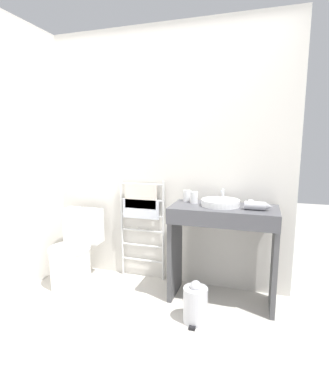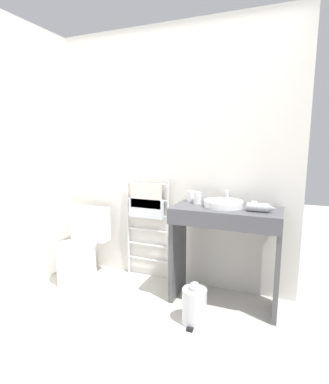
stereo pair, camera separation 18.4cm
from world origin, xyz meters
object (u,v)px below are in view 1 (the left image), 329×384
(toilet, at_px, (74,255))
(trash_bin, at_px, (195,304))
(cup_near_edge, at_px, (194,197))
(hair_dryer, at_px, (257,205))
(towel_radiator, at_px, (141,209))
(cup_near_wall, at_px, (187,196))
(sink_basin, at_px, (220,202))

(toilet, bearing_deg, trash_bin, -12.06)
(cup_near_edge, xyz_separation_m, trash_bin, (0.12, -0.46, -0.78))
(hair_dryer, bearing_deg, cup_near_edge, 169.02)
(toilet, bearing_deg, towel_radiator, 27.88)
(cup_near_edge, bearing_deg, towel_radiator, 166.35)
(towel_radiator, bearing_deg, hair_dryer, -12.36)
(hair_dryer, bearing_deg, towel_radiator, 167.64)
(towel_radiator, xyz_separation_m, trash_bin, (0.70, -0.60, -0.60))
(cup_near_wall, bearing_deg, toilet, -167.73)
(hair_dryer, bearing_deg, sink_basin, 168.21)
(toilet, xyz_separation_m, cup_near_wall, (1.11, 0.24, 0.63))
(towel_radiator, bearing_deg, toilet, -152.12)
(towel_radiator, xyz_separation_m, sink_basin, (0.82, -0.18, 0.16))
(cup_near_wall, height_order, hair_dryer, cup_near_wall)
(sink_basin, bearing_deg, trash_bin, -106.40)
(towel_radiator, distance_m, trash_bin, 1.10)
(hair_dryer, xyz_separation_m, trash_bin, (-0.43, -0.35, -0.76))
(toilet, xyz_separation_m, hair_dryer, (1.73, 0.07, 0.61))
(sink_basin, distance_m, cup_near_wall, 0.34)
(toilet, height_order, cup_near_edge, cup_near_edge)
(towel_radiator, xyz_separation_m, cup_near_edge, (0.58, -0.14, 0.18))
(trash_bin, bearing_deg, cup_near_edge, 104.91)
(toilet, distance_m, cup_near_edge, 1.35)
(cup_near_wall, bearing_deg, cup_near_edge, -37.24)
(cup_near_edge, xyz_separation_m, hair_dryer, (0.55, -0.11, -0.02))
(towel_radiator, bearing_deg, sink_basin, -12.57)
(towel_radiator, bearing_deg, cup_near_wall, -9.09)
(towel_radiator, height_order, sink_basin, towel_radiator)
(sink_basin, relative_size, cup_near_wall, 3.18)
(trash_bin, bearing_deg, cup_near_wall, 111.26)
(cup_near_edge, relative_size, hair_dryer, 0.47)
(towel_radiator, relative_size, cup_near_edge, 9.95)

